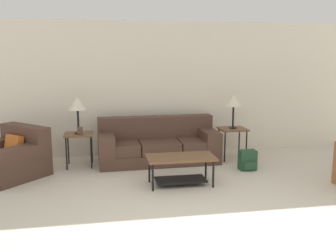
# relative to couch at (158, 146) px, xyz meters

# --- Properties ---
(wall_back) EXTENTS (9.03, 0.06, 2.60)m
(wall_back) POSITION_rel_couch_xyz_m (0.03, 0.64, 1.00)
(wall_back) COLOR silver
(wall_back) RESTS_ON ground_plane
(couch) EXTENTS (2.20, 0.91, 0.82)m
(couch) POSITION_rel_couch_xyz_m (0.00, 0.00, 0.00)
(couch) COLOR #4C3328
(couch) RESTS_ON ground_plane
(armchair) EXTENTS (1.39, 1.39, 0.80)m
(armchair) POSITION_rel_couch_xyz_m (-2.50, -0.44, -0.01)
(armchair) COLOR #4C3328
(armchair) RESTS_ON ground_plane
(coffee_table) EXTENTS (1.03, 0.53, 0.45)m
(coffee_table) POSITION_rel_couch_xyz_m (0.15, -1.33, 0.03)
(coffee_table) COLOR brown
(coffee_table) RESTS_ON ground_plane
(side_table_left) EXTENTS (0.50, 0.46, 0.60)m
(side_table_left) POSITION_rel_couch_xyz_m (-1.42, -0.05, 0.23)
(side_table_left) COLOR brown
(side_table_left) RESTS_ON ground_plane
(side_table_right) EXTENTS (0.50, 0.46, 0.60)m
(side_table_right) POSITION_rel_couch_xyz_m (1.42, -0.05, 0.23)
(side_table_right) COLOR brown
(side_table_right) RESTS_ON ground_plane
(table_lamp_left) EXTENTS (0.31, 0.31, 0.64)m
(table_lamp_left) POSITION_rel_couch_xyz_m (-1.42, -0.05, 0.81)
(table_lamp_left) COLOR black
(table_lamp_left) RESTS_ON side_table_left
(table_lamp_right) EXTENTS (0.31, 0.31, 0.64)m
(table_lamp_right) POSITION_rel_couch_xyz_m (1.42, -0.05, 0.81)
(table_lamp_right) COLOR black
(table_lamp_right) RESTS_ON side_table_right
(backpack) EXTENTS (0.29, 0.27, 0.34)m
(backpack) POSITION_rel_couch_xyz_m (1.45, -0.77, -0.13)
(backpack) COLOR #23472D
(backpack) RESTS_ON ground_plane
(picture_frame) EXTENTS (0.10, 0.04, 0.13)m
(picture_frame) POSITION_rel_couch_xyz_m (-1.39, -0.12, 0.36)
(picture_frame) COLOR #4C3828
(picture_frame) RESTS_ON side_table_left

